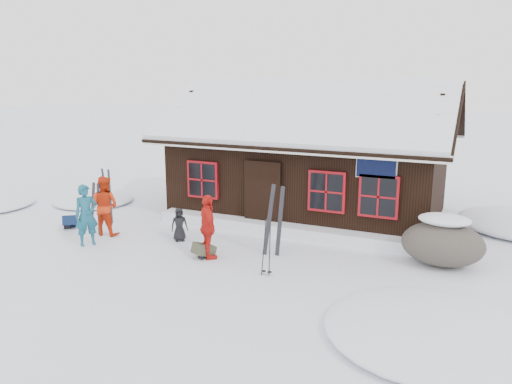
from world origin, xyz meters
TOP-DOWN VIEW (x-y plane):
  - ground at (0.00, 0.00)m, footprint 120.00×120.00m
  - mountain_hut at (1.50, 4.98)m, footprint 8.90×6.09m
  - snow_drift at (1.50, 2.25)m, footprint 7.60×0.60m
  - snow_mounds at (1.65, 1.86)m, footprint 20.60×13.20m
  - skier_teal at (-2.82, -0.70)m, footprint 0.67×0.72m
  - skier_orange_left at (-3.01, 0.23)m, footprint 0.87×0.71m
  - skier_orange_right at (0.62, -0.25)m, footprint 0.95×0.94m
  - skier_crouched at (-0.79, 0.62)m, footprint 0.53×0.52m
  - boulder at (5.90, 1.69)m, footprint 1.91×1.43m
  - ski_pair_left at (-3.22, 0.08)m, footprint 0.51×0.14m
  - ski_pair_mid at (-3.87, 1.35)m, footprint 0.48×0.21m
  - ski_pair_right at (2.03, 0.61)m, footprint 0.62×0.18m
  - ski_poles at (2.36, -0.63)m, footprint 0.24×0.12m
  - backpack_blue at (-4.44, 0.30)m, footprint 0.65×0.66m
  - backpack_olive at (0.48, -0.24)m, footprint 0.55×0.61m

SIDE VIEW (x-z plane):
  - ground at x=0.00m, z-range 0.00..0.00m
  - snow_mounds at x=1.65m, z-range -0.24..0.24m
  - backpack_olive at x=0.48m, z-range 0.00..0.27m
  - backpack_blue at x=-4.44m, z-range 0.00..0.29m
  - snow_drift at x=1.50m, z-range 0.00..0.35m
  - skier_crouched at x=-0.79m, z-range 0.00..0.93m
  - boulder at x=5.90m, z-range 0.00..1.13m
  - ski_poles at x=2.36m, z-range -0.04..1.30m
  - ski_pair_left at x=-3.22m, z-range -0.05..1.52m
  - ski_pair_mid at x=-3.87m, z-range -0.05..1.65m
  - skier_orange_right at x=0.62m, z-range 0.00..1.61m
  - skier_teal at x=-2.82m, z-range 0.00..1.65m
  - skier_orange_left at x=-3.01m, z-range 0.00..1.70m
  - ski_pair_right at x=2.03m, z-range -0.05..1.83m
  - mountain_hut at x=1.50m, z-range -0.63..3.79m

